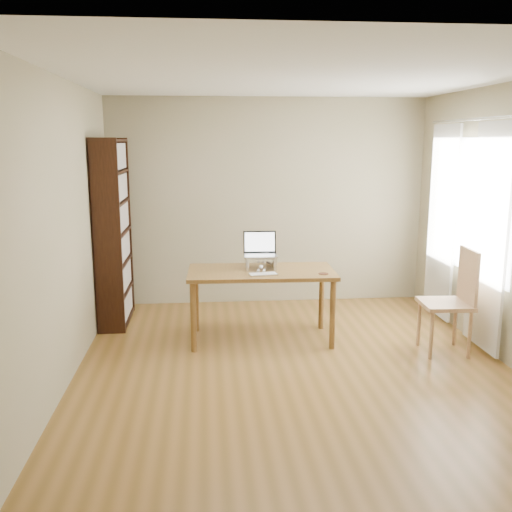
# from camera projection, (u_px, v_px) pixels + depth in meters

# --- Properties ---
(room) EXTENTS (4.04, 4.54, 2.64)m
(room) POSITION_uv_depth(u_px,v_px,m) (299.00, 229.00, 5.06)
(room) COLOR brown
(room) RESTS_ON ground
(bookshelf) EXTENTS (0.30, 0.90, 2.10)m
(bookshelf) POSITION_uv_depth(u_px,v_px,m) (114.00, 232.00, 6.44)
(bookshelf) COLOR black
(bookshelf) RESTS_ON ground
(curtains) EXTENTS (0.03, 1.90, 2.25)m
(curtains) POSITION_uv_depth(u_px,v_px,m) (463.00, 227.00, 6.02)
(curtains) COLOR white
(curtains) RESTS_ON ground
(desk) EXTENTS (1.53, 0.80, 0.75)m
(desk) POSITION_uv_depth(u_px,v_px,m) (261.00, 279.00, 5.92)
(desk) COLOR brown
(desk) RESTS_ON ground
(laptop_stand) EXTENTS (0.32, 0.25, 0.13)m
(laptop_stand) POSITION_uv_depth(u_px,v_px,m) (261.00, 261.00, 5.96)
(laptop_stand) COLOR silver
(laptop_stand) RESTS_ON desk
(laptop) EXTENTS (0.35, 0.30, 0.25)m
(laptop) POSITION_uv_depth(u_px,v_px,m) (260.00, 249.00, 6.00)
(laptop) COLOR silver
(laptop) RESTS_ON laptop_stand
(keyboard) EXTENTS (0.30, 0.16, 0.02)m
(keyboard) POSITION_uv_depth(u_px,v_px,m) (263.00, 274.00, 5.68)
(keyboard) COLOR silver
(keyboard) RESTS_ON desk
(coaster) EXTENTS (0.10, 0.10, 0.01)m
(coaster) POSITION_uv_depth(u_px,v_px,m) (323.00, 274.00, 5.74)
(coaster) COLOR #4F291B
(coaster) RESTS_ON desk
(cat) EXTENTS (0.23, 0.47, 0.13)m
(cat) POSITION_uv_depth(u_px,v_px,m) (262.00, 263.00, 6.00)
(cat) COLOR #474138
(cat) RESTS_ON desk
(chair) EXTENTS (0.48, 0.48, 1.04)m
(chair) POSITION_uv_depth(u_px,v_px,m) (454.00, 297.00, 5.58)
(chair) COLOR tan
(chair) RESTS_ON ground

